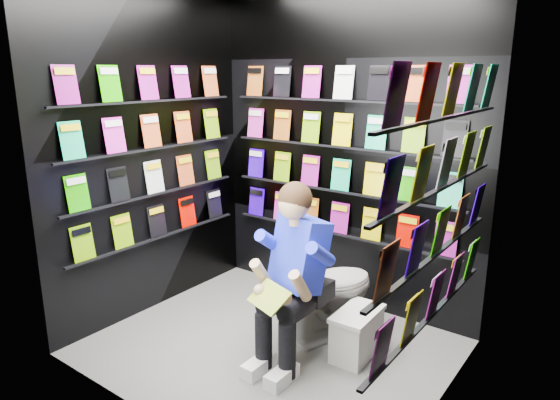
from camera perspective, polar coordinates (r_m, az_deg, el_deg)
The scene contains 13 objects.
floor at distance 3.78m, azimuth -1.20°, elevation -16.48°, with size 2.40×2.40×0.00m, color slate.
wall_back at distance 4.13m, azimuth 7.26°, elevation 5.39°, with size 2.40×0.04×2.60m, color black.
wall_front at distance 2.61m, azimuth -14.91°, elevation -0.40°, with size 2.40×0.04×2.60m, color black.
wall_left at distance 4.14m, azimuth -14.61°, elevation 5.07°, with size 0.04×2.00×2.60m, color black.
wall_right at distance 2.75m, azimuth 18.81°, elevation 0.09°, with size 0.04×2.00×2.60m, color black.
comics_back at distance 4.10m, azimuth 7.06°, elevation 5.41°, with size 2.10×0.06×1.37m, color #C44E23, non-canonical shape.
comics_left at distance 4.12m, azimuth -14.35°, elevation 5.10°, with size 0.06×1.70×1.37m, color #C44E23, non-canonical shape.
comics_right at distance 2.76m, azimuth 18.23°, elevation 0.28°, with size 0.06×1.70×1.37m, color #C44E23, non-canonical shape.
toilet at distance 3.82m, azimuth 5.60°, elevation -10.01°, with size 0.42×0.75×0.73m, color white.
longbox at distance 3.65m, azimuth 8.75°, elevation -15.06°, with size 0.23×0.41×0.31m, color silver.
longbox_lid at distance 3.57m, azimuth 8.86°, elevation -12.70°, with size 0.25×0.43×0.03m, color silver.
reader at distance 3.37m, azimuth 2.41°, elevation -6.19°, with size 0.50×0.73×1.35m, color #2D38D4, non-canonical shape.
held_comic at distance 3.18m, azimuth -1.24°, elevation -11.00°, with size 0.28×0.01×0.19m, color green.
Camera 1 is at (1.99, -2.56, 1.95)m, focal length 32.00 mm.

